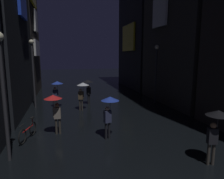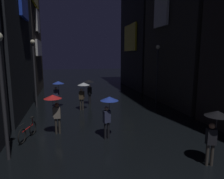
% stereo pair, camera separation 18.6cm
% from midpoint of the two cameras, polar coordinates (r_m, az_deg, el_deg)
% --- Properties ---
extents(building_left_far, '(4.25, 7.18, 16.30)m').
position_cam_midpoint_polar(building_left_far, '(24.73, -26.31, 18.14)').
color(building_left_far, '#2D2826').
rests_on(building_left_far, ground).
extents(building_right_far, '(4.25, 8.63, 19.52)m').
position_cam_midpoint_polar(building_right_far, '(27.37, 8.81, 21.46)').
color(building_right_far, '#232328').
rests_on(building_right_far, ground).
extents(pedestrian_midstreet_centre_black, '(0.90, 0.90, 2.12)m').
position_cam_midpoint_polar(pedestrian_midstreet_centre_black, '(8.34, 27.11, -8.33)').
color(pedestrian_midstreet_centre_black, '#38332D').
rests_on(pedestrian_midstreet_centre_black, ground).
extents(pedestrian_far_right_clear, '(0.90, 0.90, 2.12)m').
position_cam_midpoint_polar(pedestrian_far_right_clear, '(15.05, -8.85, 0.26)').
color(pedestrian_far_right_clear, '#38332D').
rests_on(pedestrian_far_right_clear, ground).
extents(pedestrian_near_crossing_black, '(0.90, 0.90, 2.12)m').
position_cam_midpoint_polar(pedestrian_near_crossing_black, '(16.83, -7.18, 1.28)').
color(pedestrian_near_crossing_black, black).
rests_on(pedestrian_near_crossing_black, ground).
extents(pedestrian_foreground_right_blue, '(0.90, 0.90, 2.12)m').
position_cam_midpoint_polar(pedestrian_foreground_right_blue, '(16.26, -15.87, 0.70)').
color(pedestrian_foreground_right_blue, black).
rests_on(pedestrian_foreground_right_blue, ground).
extents(pedestrian_midstreet_left_blue, '(0.90, 0.90, 2.12)m').
position_cam_midpoint_polar(pedestrian_midstreet_left_blue, '(9.79, -1.33, -4.69)').
color(pedestrian_midstreet_left_blue, black).
rests_on(pedestrian_midstreet_left_blue, ground).
extents(pedestrian_foreground_left_red, '(0.90, 0.90, 2.12)m').
position_cam_midpoint_polar(pedestrian_foreground_left_red, '(10.71, -16.60, -3.84)').
color(pedestrian_foreground_left_red, '#38332D').
rests_on(pedestrian_foreground_left_red, ground).
extents(bicycle_parked_at_storefront, '(0.59, 1.76, 0.96)m').
position_cam_midpoint_polar(bicycle_parked_at_storefront, '(10.92, -23.33, -11.00)').
color(bicycle_parked_at_storefront, black).
rests_on(bicycle_parked_at_storefront, ground).
extents(streetlamp_right_far, '(0.36, 0.36, 4.99)m').
position_cam_midpoint_polar(streetlamp_right_far, '(17.56, 12.20, 6.39)').
color(streetlamp_right_far, '#2D2D33').
rests_on(streetlamp_right_far, ground).
extents(streetlamp_left_near, '(0.36, 0.36, 4.94)m').
position_cam_midpoint_polar(streetlamp_left_near, '(8.47, -29.36, 1.93)').
color(streetlamp_left_near, '#2D2D33').
rests_on(streetlamp_left_near, ground).
extents(streetlamp_left_far, '(0.36, 0.36, 5.30)m').
position_cam_midpoint_polar(streetlamp_left_far, '(16.70, -21.96, 6.34)').
color(streetlamp_left_far, '#2D2D33').
rests_on(streetlamp_left_far, ground).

